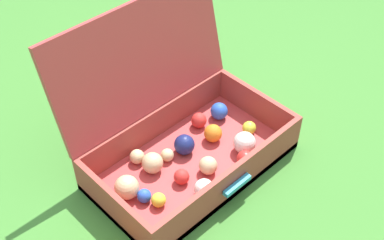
% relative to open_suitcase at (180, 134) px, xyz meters
% --- Properties ---
extents(ground_plane, '(16.00, 16.00, 0.00)m').
position_rel_open_suitcase_xyz_m(ground_plane, '(-0.07, -0.06, -0.11)').
color(ground_plane, '#3D7A2D').
extents(open_suitcase, '(0.67, 0.50, 0.51)m').
position_rel_open_suitcase_xyz_m(open_suitcase, '(0.00, 0.00, 0.00)').
color(open_suitcase, '#B23838').
rests_on(open_suitcase, ground).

